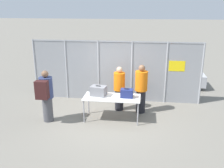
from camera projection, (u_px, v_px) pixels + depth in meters
ground_plane at (108, 121)px, 8.31m from camera, size 120.00×120.00×0.00m
fence_section at (116, 70)px, 9.76m from camera, size 6.63×0.07×2.39m
inspection_table at (112, 99)px, 8.21m from camera, size 1.86×0.84×0.80m
suitcase_grey at (98, 91)px, 8.28m from camera, size 0.56×0.43×0.35m
suitcase_navy at (127, 93)px, 8.11m from camera, size 0.41×0.28×0.30m
traveler_hooded at (46, 95)px, 7.97m from camera, size 0.43×0.66×1.72m
security_worker_near at (119, 88)px, 8.93m from camera, size 0.40×0.40×1.62m
security_worker_far at (141, 88)px, 8.71m from camera, size 0.43×0.43×1.74m
utility_trailer at (167, 78)px, 11.72m from camera, size 4.26×1.93×0.66m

